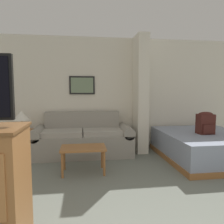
{
  "coord_description": "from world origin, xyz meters",
  "views": [
    {
      "loc": [
        -0.66,
        -0.77,
        1.38
      ],
      "look_at": [
        -0.19,
        2.59,
        1.05
      ],
      "focal_mm": 35.0,
      "sensor_mm": 36.0,
      "label": 1
    }
  ],
  "objects_px": {
    "coffee_table": "(83,150)",
    "table_lamp": "(22,117)",
    "couch": "(83,139)",
    "backpack": "(205,122)",
    "bed": "(204,145)"
  },
  "relations": [
    {
      "from": "couch",
      "to": "bed",
      "type": "height_order",
      "value": "couch"
    },
    {
      "from": "bed",
      "to": "backpack",
      "type": "distance_m",
      "value": 0.5
    },
    {
      "from": "backpack",
      "to": "coffee_table",
      "type": "bearing_deg",
      "value": -171.48
    },
    {
      "from": "table_lamp",
      "to": "bed",
      "type": "distance_m",
      "value": 3.8
    },
    {
      "from": "couch",
      "to": "coffee_table",
      "type": "bearing_deg",
      "value": -90.0
    },
    {
      "from": "couch",
      "to": "coffee_table",
      "type": "height_order",
      "value": "couch"
    },
    {
      "from": "couch",
      "to": "bed",
      "type": "bearing_deg",
      "value": -13.78
    },
    {
      "from": "coffee_table",
      "to": "table_lamp",
      "type": "relative_size",
      "value": 1.85
    },
    {
      "from": "coffee_table",
      "to": "table_lamp",
      "type": "height_order",
      "value": "table_lamp"
    },
    {
      "from": "table_lamp",
      "to": "backpack",
      "type": "height_order",
      "value": "table_lamp"
    },
    {
      "from": "coffee_table",
      "to": "table_lamp",
      "type": "distance_m",
      "value": 1.71
    },
    {
      "from": "coffee_table",
      "to": "couch",
      "type": "bearing_deg",
      "value": 90.0
    },
    {
      "from": "couch",
      "to": "table_lamp",
      "type": "xyz_separation_m",
      "value": [
        -1.25,
        0.03,
        0.51
      ]
    },
    {
      "from": "couch",
      "to": "backpack",
      "type": "relative_size",
      "value": 4.81
    },
    {
      "from": "table_lamp",
      "to": "backpack",
      "type": "xyz_separation_m",
      "value": [
        3.66,
        -0.72,
        -0.09
      ]
    }
  ]
}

